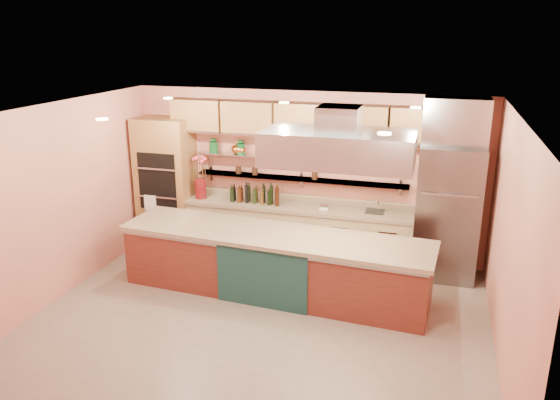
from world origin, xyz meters
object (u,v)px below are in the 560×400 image
(flower_vase, at_px, (201,188))
(green_canister, at_px, (273,151))
(island, at_px, (274,263))
(refrigerator, at_px, (447,213))
(kitchen_scale, at_px, (324,207))
(copper_kettle, at_px, (237,149))

(flower_vase, distance_m, green_canister, 1.46)
(flower_vase, bearing_deg, island, -37.22)
(flower_vase, bearing_deg, refrigerator, -0.14)
(kitchen_scale, bearing_deg, refrigerator, 7.17)
(island, height_order, flower_vase, flower_vase)
(kitchen_scale, bearing_deg, island, -101.98)
(refrigerator, xyz_separation_m, copper_kettle, (-3.52, 0.23, 0.74))
(island, bearing_deg, copper_kettle, 129.98)
(flower_vase, bearing_deg, kitchen_scale, 0.00)
(kitchen_scale, distance_m, green_canister, 1.27)
(island, bearing_deg, refrigerator, 32.43)
(refrigerator, relative_size, island, 0.47)
(island, distance_m, copper_kettle, 2.32)
(green_canister, bearing_deg, copper_kettle, 180.00)
(kitchen_scale, xyz_separation_m, green_canister, (-0.93, 0.22, 0.84))
(island, xyz_separation_m, kitchen_scale, (0.46, 1.32, 0.50))
(copper_kettle, bearing_deg, refrigerator, -3.74)
(flower_vase, relative_size, kitchen_scale, 2.39)
(island, xyz_separation_m, copper_kettle, (-1.12, 1.54, 1.33))
(refrigerator, distance_m, copper_kettle, 3.60)
(flower_vase, bearing_deg, copper_kettle, 19.80)
(island, height_order, copper_kettle, copper_kettle)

